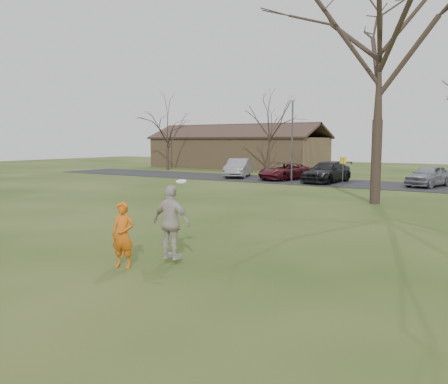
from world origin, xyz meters
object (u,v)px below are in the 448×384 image
(car_3, at_px, (327,172))
(big_tree, at_px, (380,62))
(car_2, at_px, (285,171))
(catching_play, at_px, (172,222))
(car_1, at_px, (238,168))
(car_4, at_px, (429,176))
(player_defender, at_px, (123,235))
(lamp_post, at_px, (292,130))
(building, at_px, (238,151))

(car_3, height_order, big_tree, big_tree)
(car_2, relative_size, catching_play, 2.32)
(car_1, xyz_separation_m, car_2, (4.51, -0.27, -0.12))
(car_4, xyz_separation_m, catching_play, (-2.29, -24.96, 0.28))
(player_defender, xyz_separation_m, car_4, (3.01, 25.98, -0.05))
(player_defender, xyz_separation_m, lamp_post, (-5.85, 22.93, 3.14))
(car_2, distance_m, car_4, 10.72)
(big_tree, bearing_deg, building, 133.73)
(car_3, bearing_deg, player_defender, -75.83)
(catching_play, bearing_deg, car_1, 117.45)
(car_1, distance_m, lamp_post, 7.70)
(car_4, xyz_separation_m, big_tree, (-0.86, -10.56, 6.22))
(car_3, height_order, car_4, car_3)
(big_tree, bearing_deg, car_2, 133.91)
(player_defender, relative_size, car_2, 0.34)
(player_defender, distance_m, big_tree, 16.75)
(player_defender, relative_size, car_1, 0.34)
(car_3, bearing_deg, building, 145.39)
(car_2, distance_m, building, 17.67)
(car_2, relative_size, big_tree, 0.35)
(car_3, bearing_deg, catching_play, -73.80)
(car_1, relative_size, lamp_post, 0.77)
(car_3, xyz_separation_m, lamp_post, (-1.84, -2.33, 3.16))
(player_defender, bearing_deg, catching_play, 37.62)
(car_2, relative_size, car_4, 1.12)
(car_2, bearing_deg, car_3, 7.07)
(car_2, xyz_separation_m, building, (-12.15, 12.77, 1.22))
(lamp_post, bearing_deg, big_tree, -43.15)
(big_tree, bearing_deg, catching_play, -95.66)
(catching_play, relative_size, big_tree, 0.15)
(car_3, relative_size, lamp_post, 0.85)
(big_tree, bearing_deg, car_4, 85.34)
(big_tree, bearing_deg, lamp_post, 136.85)
(car_1, bearing_deg, catching_play, -82.10)
(car_2, xyz_separation_m, lamp_post, (1.85, -2.73, 3.25))
(building, distance_m, lamp_post, 20.99)
(car_3, relative_size, car_4, 1.23)
(car_4, bearing_deg, catching_play, -79.60)
(car_2, distance_m, big_tree, 15.53)
(player_defender, bearing_deg, building, 100.25)
(car_2, height_order, car_3, car_3)
(catching_play, relative_size, lamp_post, 0.33)
(car_1, distance_m, big_tree, 18.83)
(car_3, distance_m, big_tree, 13.15)
(car_3, distance_m, lamp_post, 4.33)
(player_defender, distance_m, car_1, 28.66)
(car_3, height_order, lamp_post, lamp_post)
(car_1, bearing_deg, lamp_post, -44.81)
(car_1, distance_m, building, 14.69)
(car_2, xyz_separation_m, big_tree, (9.85, -10.23, 6.28))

